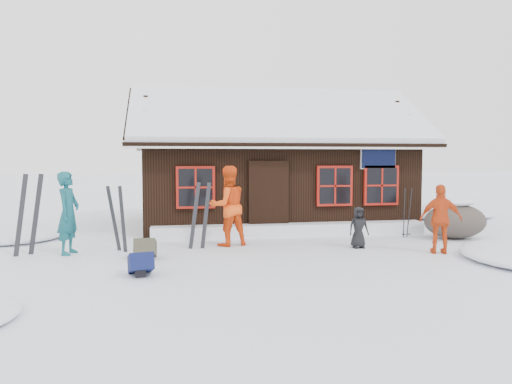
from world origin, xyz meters
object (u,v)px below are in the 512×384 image
(skier_orange_left, at_px, (228,206))
(skier_orange_right, at_px, (441,219))
(ski_pair_left, at_px, (28,215))
(ski_poles, at_px, (407,213))
(backpack_olive, at_px, (145,251))
(skier_crouched, at_px, (359,227))
(boulder, at_px, (455,220))
(skier_teal, at_px, (68,213))
(backpack_blue, at_px, (141,267))

(skier_orange_left, relative_size, skier_orange_right, 1.25)
(ski_pair_left, relative_size, ski_poles, 1.36)
(ski_poles, height_order, backpack_olive, ski_poles)
(skier_crouched, xyz_separation_m, boulder, (3.05, 0.87, 0.00))
(skier_teal, relative_size, backpack_olive, 3.15)
(skier_orange_left, bearing_deg, backpack_blue, 38.35)
(boulder, bearing_deg, ski_pair_left, -177.89)
(backpack_blue, bearing_deg, skier_crouched, 12.23)
(skier_teal, distance_m, backpack_olive, 2.03)
(skier_teal, bearing_deg, skier_orange_left, -69.00)
(ski_poles, bearing_deg, backpack_blue, -154.78)
(skier_crouched, relative_size, boulder, 0.59)
(boulder, xyz_separation_m, ski_poles, (-1.17, 0.42, 0.15))
(ski_pair_left, xyz_separation_m, backpack_blue, (2.53, -2.41, -0.72))
(ski_poles, bearing_deg, skier_orange_right, -98.47)
(skier_orange_left, bearing_deg, ski_poles, 168.10)
(skier_orange_right, height_order, backpack_blue, skier_orange_right)
(skier_teal, xyz_separation_m, backpack_blue, (1.68, -2.34, -0.77))
(backpack_blue, bearing_deg, backpack_olive, 80.25)
(skier_teal, xyz_separation_m, ski_poles, (8.52, 0.88, -0.28))
(skier_crouched, relative_size, backpack_olive, 1.68)
(ski_pair_left, height_order, backpack_blue, ski_pair_left)
(skier_teal, relative_size, skier_orange_left, 0.95)
(boulder, height_order, backpack_olive, boulder)
(skier_teal, xyz_separation_m, skier_crouched, (6.64, -0.41, -0.43))
(skier_orange_right, bearing_deg, skier_crouched, -15.57)
(boulder, relative_size, ski_pair_left, 0.90)
(boulder, bearing_deg, skier_crouched, -164.11)
(skier_crouched, bearing_deg, skier_orange_right, -32.53)
(skier_crouched, distance_m, ski_pair_left, 7.51)
(skier_orange_right, xyz_separation_m, boulder, (1.51, 1.85, -0.28))
(backpack_olive, bearing_deg, skier_orange_right, -2.20)
(skier_teal, relative_size, ski_pair_left, 1.00)
(skier_orange_right, distance_m, backpack_olive, 6.54)
(skier_teal, height_order, backpack_olive, skier_teal)
(ski_pair_left, height_order, backpack_olive, ski_pair_left)
(boulder, xyz_separation_m, backpack_blue, (-8.01, -2.80, -0.34))
(ski_poles, height_order, backpack_blue, ski_poles)
(skier_orange_left, xyz_separation_m, backpack_olive, (-1.92, -1.28, -0.82))
(skier_orange_left, distance_m, ski_poles, 4.93)
(backpack_blue, bearing_deg, skier_orange_left, 46.21)
(boulder, relative_size, backpack_blue, 2.93)
(skier_orange_left, relative_size, boulder, 1.17)
(skier_crouched, distance_m, ski_poles, 2.29)
(skier_orange_right, bearing_deg, ski_pair_left, 7.74)
(skier_teal, relative_size, skier_orange_right, 1.19)
(backpack_olive, bearing_deg, ski_poles, 16.84)
(ski_pair_left, bearing_deg, boulder, -13.99)
(skier_teal, bearing_deg, boulder, -73.45)
(skier_orange_left, xyz_separation_m, skier_orange_right, (4.56, -1.85, -0.20))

